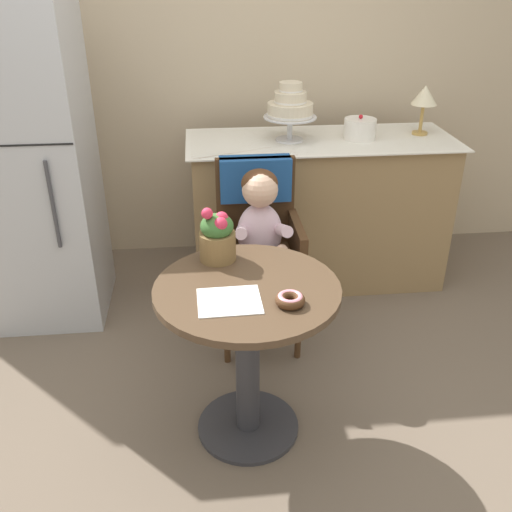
{
  "coord_description": "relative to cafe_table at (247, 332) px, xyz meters",
  "views": [
    {
      "loc": [
        -0.16,
        -1.84,
        1.83
      ],
      "look_at": [
        0.05,
        0.15,
        0.77
      ],
      "focal_mm": 39.79,
      "sensor_mm": 36.0,
      "label": 1
    }
  ],
  "objects": [
    {
      "name": "cafe_table",
      "position": [
        0.0,
        0.0,
        0.0
      ],
      "size": [
        0.72,
        0.72,
        0.72
      ],
      "color": "#4C3826",
      "rests_on": "ground"
    },
    {
      "name": "flower_vase",
      "position": [
        -0.1,
        0.24,
        0.32
      ],
      "size": [
        0.15,
        0.15,
        0.24
      ],
      "color": "brown",
      "rests_on": "cafe_table"
    },
    {
      "name": "paper_napkin",
      "position": [
        -0.07,
        -0.1,
        0.21
      ],
      "size": [
        0.24,
        0.2,
        0.0
      ],
      "primitive_type": "cube",
      "rotation": [
        0.0,
        0.0,
        0.02
      ],
      "color": "white",
      "rests_on": "cafe_table"
    },
    {
      "name": "refrigerator",
      "position": [
        -1.05,
        1.1,
        0.34
      ],
      "size": [
        0.64,
        0.63,
        1.7
      ],
      "color": "#B7BABF",
      "rests_on": "ground"
    },
    {
      "name": "seated_child",
      "position": [
        0.12,
        0.59,
        0.17
      ],
      "size": [
        0.27,
        0.32,
        0.73
      ],
      "color": "silver",
      "rests_on": "ground"
    },
    {
      "name": "round_layer_cake",
      "position": [
        0.77,
        1.29,
        0.45
      ],
      "size": [
        0.18,
        0.18,
        0.14
      ],
      "color": "white",
      "rests_on": "display_counter"
    },
    {
      "name": "back_wall",
      "position": [
        0.0,
        1.85,
        0.84
      ],
      "size": [
        4.8,
        0.1,
        2.7
      ],
      "primitive_type": "cube",
      "color": "#C1AD8E",
      "rests_on": "ground"
    },
    {
      "name": "table_lamp",
      "position": [
        1.15,
        1.35,
        0.61
      ],
      "size": [
        0.15,
        0.15,
        0.28
      ],
      "color": "#B28C47",
      "rests_on": "display_counter"
    },
    {
      "name": "wicker_chair",
      "position": [
        0.12,
        0.75,
        0.13
      ],
      "size": [
        0.42,
        0.45,
        0.95
      ],
      "rotation": [
        0.0,
        0.0,
        -0.11
      ],
      "color": "#472D19",
      "rests_on": "ground"
    },
    {
      "name": "display_counter",
      "position": [
        0.55,
        1.3,
        -0.05
      ],
      "size": [
        1.56,
        0.62,
        0.9
      ],
      "color": "#93754C",
      "rests_on": "ground"
    },
    {
      "name": "ground_plane",
      "position": [
        0.0,
        0.0,
        -0.51
      ],
      "size": [
        8.0,
        8.0,
        0.0
      ],
      "primitive_type": "plane",
      "color": "#6B5B4C"
    },
    {
      "name": "donut_front",
      "position": [
        0.14,
        -0.14,
        0.23
      ],
      "size": [
        0.11,
        0.11,
        0.04
      ],
      "color": "#4C2D19",
      "rests_on": "cafe_table"
    },
    {
      "name": "tiered_cake_stand",
      "position": [
        0.36,
        1.3,
        0.58
      ],
      "size": [
        0.3,
        0.3,
        0.33
      ],
      "color": "silver",
      "rests_on": "display_counter"
    }
  ]
}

